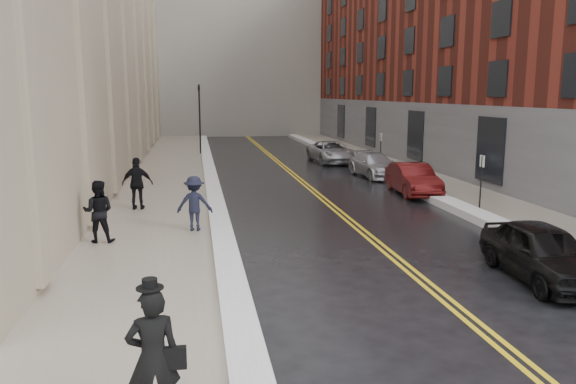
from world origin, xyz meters
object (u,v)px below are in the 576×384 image
object	(u,v)px
car_black	(542,252)
car_silver_far	(332,152)
pedestrian_b	(195,203)
car_silver_near	(375,165)
car_maroon	(413,179)
pedestrian_main	(153,358)
pedestrian_a	(98,211)
pedestrian_c	(137,183)

from	to	relation	value
car_black	car_silver_far	size ratio (longest dim) A/B	0.82
car_black	pedestrian_b	bearing A→B (deg)	148.85
pedestrian_b	car_silver_near	bearing A→B (deg)	-122.75
car_maroon	car_black	bearing A→B (deg)	-93.21
car_maroon	pedestrian_main	xyz separation A→B (m)	(-10.39, -16.92, 0.41)
pedestrian_a	pedestrian_c	distance (m)	4.85
pedestrian_a	car_silver_near	bearing A→B (deg)	-131.13
pedestrian_c	car_silver_near	bearing A→B (deg)	-141.11
car_black	pedestrian_a	distance (m)	12.36
car_silver_far	pedestrian_b	world-z (taller)	pedestrian_b
car_silver_far	pedestrian_c	bearing A→B (deg)	-131.62
pedestrian_a	pedestrian_b	size ratio (longest dim) A/B	1.05
car_silver_near	pedestrian_b	distance (m)	15.13
car_silver_far	pedestrian_b	xyz separation A→B (m)	(-9.04, -18.12, 0.33)
car_silver_near	car_silver_far	size ratio (longest dim) A/B	0.88
car_black	pedestrian_b	distance (m)	10.37
pedestrian_a	pedestrian_main	bearing A→B (deg)	107.24
pedestrian_main	pedestrian_a	size ratio (longest dim) A/B	1.03
car_silver_near	pedestrian_a	world-z (taller)	pedestrian_a
car_silver_near	pedestrian_a	distance (m)	17.82
car_maroon	car_silver_near	bearing A→B (deg)	93.39
car_maroon	pedestrian_c	xyz separation A→B (m)	(-12.00, -2.13, 0.45)
car_maroon	pedestrian_b	world-z (taller)	pedestrian_b
car_black	car_silver_near	size ratio (longest dim) A/B	0.93
car_silver_far	car_maroon	bearing A→B (deg)	-89.85
car_silver_near	pedestrian_c	distance (m)	14.27
car_silver_near	pedestrian_b	world-z (taller)	pedestrian_b
pedestrian_c	pedestrian_main	bearing A→B (deg)	102.41
pedestrian_a	car_maroon	bearing A→B (deg)	-147.06
pedestrian_a	pedestrian_c	xyz separation A→B (m)	(0.68, 4.80, 0.06)
car_black	pedestrian_main	xyz separation A→B (m)	(-9.02, -5.03, 0.41)
pedestrian_a	pedestrian_b	world-z (taller)	pedestrian_a
car_maroon	car_silver_far	distance (m)	12.23
car_silver_near	pedestrian_c	world-z (taller)	pedestrian_c
car_maroon	pedestrian_main	distance (m)	19.86
car_silver_far	pedestrian_b	distance (m)	20.25
car_maroon	pedestrian_b	distance (m)	11.49
car_silver_near	pedestrian_b	xyz separation A→B (m)	(-9.84, -11.49, 0.39)
car_black	pedestrian_main	bearing A→B (deg)	-146.80
car_black	car_silver_far	world-z (taller)	car_black
pedestrian_a	pedestrian_c	size ratio (longest dim) A/B	0.94
car_maroon	pedestrian_c	world-z (taller)	pedestrian_c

